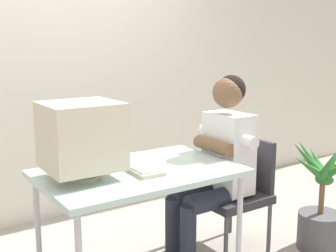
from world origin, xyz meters
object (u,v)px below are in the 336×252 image
object	(u,v)px
keyboard	(139,167)
office_chair	(236,188)
crt_monitor	(82,136)
person_seated	(217,160)
desk	(139,178)
potted_plant	(321,204)

from	to	relation	value
keyboard	office_chair	size ratio (longest dim) A/B	0.51
crt_monitor	person_seated	world-z (taller)	person_seated
office_chair	crt_monitor	bearing A→B (deg)	179.99
crt_monitor	keyboard	xyz separation A→B (m)	(0.35, -0.03, -0.23)
desk	person_seated	bearing A→B (deg)	3.15
keyboard	desk	bearing A→B (deg)	-102.05
desk	potted_plant	distance (m)	1.44
keyboard	person_seated	xyz separation A→B (m)	(0.66, 0.03, -0.06)
person_seated	desk	bearing A→B (deg)	-176.85
crt_monitor	office_chair	size ratio (longest dim) A/B	0.53
keyboard	office_chair	bearing A→B (deg)	2.09
potted_plant	person_seated	bearing A→B (deg)	151.75
keyboard	crt_monitor	bearing A→B (deg)	174.90
desk	person_seated	size ratio (longest dim) A/B	0.92
potted_plant	office_chair	bearing A→B (deg)	143.57
desk	crt_monitor	world-z (taller)	crt_monitor
keyboard	potted_plant	size ratio (longest dim) A/B	0.49
office_chair	keyboard	bearing A→B (deg)	-177.91
desk	potted_plant	xyz separation A→B (m)	(1.35, -0.34, -0.35)
keyboard	potted_plant	world-z (taller)	potted_plant
crt_monitor	office_chair	bearing A→B (deg)	-0.01
keyboard	potted_plant	xyz separation A→B (m)	(1.35, -0.34, -0.42)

